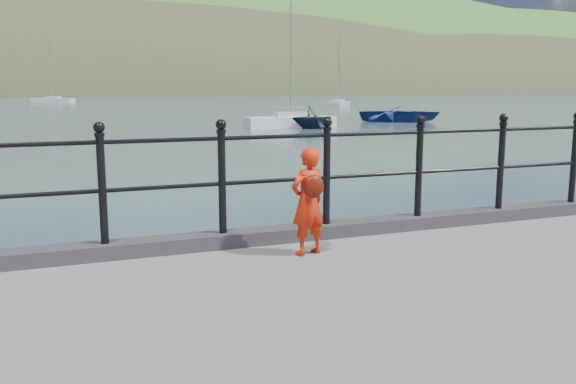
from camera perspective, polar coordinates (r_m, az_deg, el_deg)
name	(u,v)px	position (r m, az deg, el deg)	size (l,w,h in m)	color
ground	(272,323)	(7.15, -1.50, -12.13)	(600.00, 600.00, 0.00)	#2D4251
kerb	(276,235)	(6.68, -1.11, -4.01)	(60.00, 0.30, 0.15)	#28282B
railing	(276,167)	(6.54, -1.13, 2.37)	(18.11, 0.11, 1.20)	black
far_shore	(161,149)	(250.26, -11.80, 3.93)	(830.00, 200.00, 156.00)	#333A21
child	(308,201)	(6.07, 1.90, -0.84)	(0.45, 0.36, 1.08)	red
launch_blue	(400,114)	(46.87, 10.40, 7.24)	(4.24, 5.93, 1.23)	navy
launch_navy	(312,117)	(38.59, 2.25, 7.01)	(2.38, 2.75, 1.45)	black
sailboat_deep	(53,100)	(105.18, -21.14, 7.99)	(6.73, 4.84, 9.67)	silver
sailboat_far	(338,105)	(77.00, 4.70, 8.15)	(5.53, 6.34, 9.45)	beige
sailboat_near	(291,122)	(39.64, 0.25, 6.54)	(5.87, 1.76, 8.08)	white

